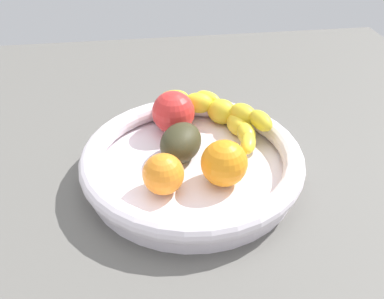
{
  "coord_description": "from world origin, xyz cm",
  "views": [
    {
      "loc": [
        7.09,
        50.08,
        44.09
      ],
      "look_at": [
        0.0,
        0.0,
        8.03
      ],
      "focal_mm": 39.16,
      "sensor_mm": 36.0,
      "label": 1
    }
  ],
  "objects_px": {
    "fruit_bowl": "(192,162)",
    "avocado_dark": "(181,142)",
    "orange_mid_left": "(163,174)",
    "orange_front": "(224,163)",
    "banana_draped_left": "(219,110)",
    "banana_draped_right": "(234,122)",
    "tomato_red": "(173,112)"
  },
  "relations": [
    {
      "from": "avocado_dark",
      "to": "banana_draped_right",
      "type": "bearing_deg",
      "value": -151.39
    },
    {
      "from": "banana_draped_left",
      "to": "orange_mid_left",
      "type": "distance_m",
      "value": 0.19
    },
    {
      "from": "banana_draped_left",
      "to": "orange_front",
      "type": "xyz_separation_m",
      "value": [
        0.02,
        0.15,
        0.0
      ]
    },
    {
      "from": "orange_mid_left",
      "to": "banana_draped_left",
      "type": "bearing_deg",
      "value": -124.56
    },
    {
      "from": "avocado_dark",
      "to": "banana_draped_left",
      "type": "bearing_deg",
      "value": -132.38
    },
    {
      "from": "fruit_bowl",
      "to": "avocado_dark",
      "type": "height_order",
      "value": "avocado_dark"
    },
    {
      "from": "banana_draped_right",
      "to": "avocado_dark",
      "type": "relative_size",
      "value": 2.47
    },
    {
      "from": "fruit_bowl",
      "to": "banana_draped_left",
      "type": "height_order",
      "value": "banana_draped_left"
    },
    {
      "from": "orange_mid_left",
      "to": "tomato_red",
      "type": "relative_size",
      "value": 0.82
    },
    {
      "from": "orange_mid_left",
      "to": "avocado_dark",
      "type": "relative_size",
      "value": 0.71
    },
    {
      "from": "banana_draped_right",
      "to": "tomato_red",
      "type": "distance_m",
      "value": 0.1
    },
    {
      "from": "fruit_bowl",
      "to": "banana_draped_left",
      "type": "relative_size",
      "value": 1.9
    },
    {
      "from": "orange_mid_left",
      "to": "fruit_bowl",
      "type": "bearing_deg",
      "value": -132.74
    },
    {
      "from": "fruit_bowl",
      "to": "orange_mid_left",
      "type": "xyz_separation_m",
      "value": [
        0.05,
        0.05,
        0.02
      ]
    },
    {
      "from": "banana_draped_left",
      "to": "avocado_dark",
      "type": "relative_size",
      "value": 2.14
    },
    {
      "from": "fruit_bowl",
      "to": "tomato_red",
      "type": "xyz_separation_m",
      "value": [
        0.02,
        -0.1,
        0.03
      ]
    },
    {
      "from": "fruit_bowl",
      "to": "orange_front",
      "type": "xyz_separation_m",
      "value": [
        -0.04,
        0.04,
        0.03
      ]
    },
    {
      "from": "banana_draped_left",
      "to": "tomato_red",
      "type": "distance_m",
      "value": 0.08
    },
    {
      "from": "avocado_dark",
      "to": "tomato_red",
      "type": "bearing_deg",
      "value": -87.65
    },
    {
      "from": "fruit_bowl",
      "to": "avocado_dark",
      "type": "distance_m",
      "value": 0.03
    },
    {
      "from": "banana_draped_left",
      "to": "banana_draped_right",
      "type": "relative_size",
      "value": 0.87
    },
    {
      "from": "avocado_dark",
      "to": "orange_mid_left",
      "type": "bearing_deg",
      "value": 66.22
    },
    {
      "from": "fruit_bowl",
      "to": "tomato_red",
      "type": "distance_m",
      "value": 0.11
    },
    {
      "from": "fruit_bowl",
      "to": "banana_draped_right",
      "type": "relative_size",
      "value": 1.64
    },
    {
      "from": "fruit_bowl",
      "to": "orange_front",
      "type": "height_order",
      "value": "orange_front"
    },
    {
      "from": "fruit_bowl",
      "to": "orange_mid_left",
      "type": "distance_m",
      "value": 0.07
    },
    {
      "from": "banana_draped_right",
      "to": "orange_mid_left",
      "type": "relative_size",
      "value": 3.49
    },
    {
      "from": "banana_draped_right",
      "to": "tomato_red",
      "type": "height_order",
      "value": "tomato_red"
    },
    {
      "from": "tomato_red",
      "to": "orange_mid_left",
      "type": "bearing_deg",
      "value": 78.86
    },
    {
      "from": "orange_front",
      "to": "fruit_bowl",
      "type": "bearing_deg",
      "value": -48.05
    },
    {
      "from": "fruit_bowl",
      "to": "banana_draped_right",
      "type": "xyz_separation_m",
      "value": [
        -0.08,
        -0.08,
        0.02
      ]
    },
    {
      "from": "banana_draped_right",
      "to": "tomato_red",
      "type": "xyz_separation_m",
      "value": [
        0.1,
        -0.03,
        0.01
      ]
    }
  ]
}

